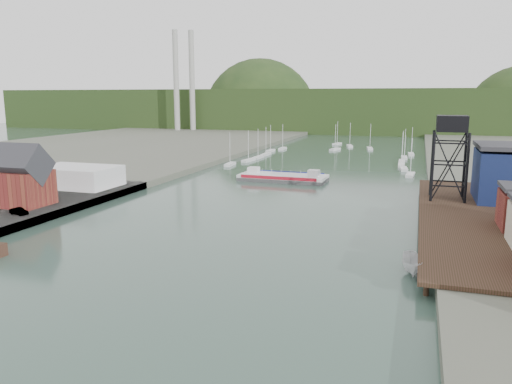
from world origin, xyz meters
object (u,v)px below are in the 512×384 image
Objects in this scene: harbor_building at (16,181)px; chain_ferry at (283,177)px; lift_tower at (452,129)px; motorboat at (412,265)px.

chain_ferry is (38.11, 50.79, -5.15)m from harbor_building.
harbor_building is at bearing -160.02° from lift_tower.
motorboat is (-5.59, -39.43, -14.45)m from lift_tower.
motorboat is at bearing -9.09° from harbor_building.
lift_tower is 42.36m from motorboat.
harbor_building is 1.96× the size of motorboat.
lift_tower is (77.00, 28.00, 9.56)m from harbor_building.
chain_ferry is at bearing 53.12° from harbor_building.
chain_ferry is 70.57m from motorboat.
motorboat is (71.41, -11.43, -4.89)m from harbor_building.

